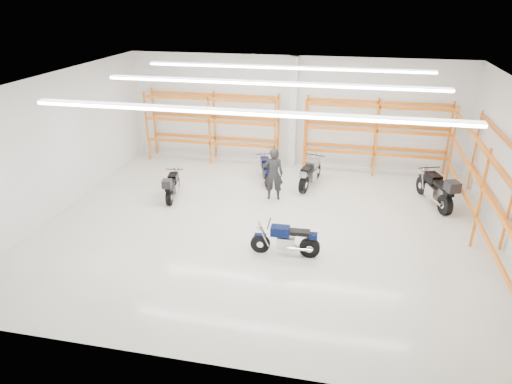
% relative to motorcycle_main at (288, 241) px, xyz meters
% --- Properties ---
extents(ground, '(14.00, 14.00, 0.00)m').
position_rel_motorcycle_main_xyz_m(ground, '(-0.93, 1.57, -0.45)').
color(ground, beige).
rests_on(ground, ground).
extents(room_shell, '(14.02, 12.02, 4.51)m').
position_rel_motorcycle_main_xyz_m(room_shell, '(-0.93, 1.59, 2.83)').
color(room_shell, white).
rests_on(room_shell, ground).
extents(motorcycle_main, '(1.97, 0.65, 0.97)m').
position_rel_motorcycle_main_xyz_m(motorcycle_main, '(0.00, 0.00, 0.00)').
color(motorcycle_main, black).
rests_on(motorcycle_main, ground).
extents(motorcycle_back_a, '(0.71, 1.95, 1.00)m').
position_rel_motorcycle_main_xyz_m(motorcycle_back_a, '(-4.59, 2.90, 0.03)').
color(motorcycle_back_a, black).
rests_on(motorcycle_back_a, ground).
extents(motorcycle_back_b, '(0.84, 1.86, 0.94)m').
position_rel_motorcycle_main_xyz_m(motorcycle_back_b, '(-1.66, 5.24, -0.01)').
color(motorcycle_back_b, black).
rests_on(motorcycle_back_b, ground).
extents(motorcycle_back_c, '(0.87, 2.17, 1.08)m').
position_rel_motorcycle_main_xyz_m(motorcycle_back_c, '(0.08, 5.08, 0.05)').
color(motorcycle_back_c, black).
rests_on(motorcycle_back_c, ground).
extents(motorcycle_back_d, '(1.16, 2.40, 1.27)m').
position_rel_motorcycle_main_xyz_m(motorcycle_back_d, '(4.52, 4.20, 0.15)').
color(motorcycle_back_d, black).
rests_on(motorcycle_back_d, ground).
extents(standing_man, '(0.75, 0.55, 1.90)m').
position_rel_motorcycle_main_xyz_m(standing_man, '(-1.07, 3.67, 0.50)').
color(standing_man, black).
rests_on(standing_man, ground).
extents(structural_column, '(0.32, 0.32, 4.50)m').
position_rel_motorcycle_main_xyz_m(structural_column, '(-0.93, 7.39, 1.80)').
color(structural_column, white).
rests_on(structural_column, ground).
extents(pallet_racking_back_left, '(5.67, 0.87, 3.00)m').
position_rel_motorcycle_main_xyz_m(pallet_racking_back_left, '(-4.33, 7.05, 1.33)').
color(pallet_racking_back_left, '#DC5918').
rests_on(pallet_racking_back_left, ground).
extents(pallet_racking_back_right, '(5.67, 0.87, 3.00)m').
position_rel_motorcycle_main_xyz_m(pallet_racking_back_right, '(2.47, 7.05, 1.33)').
color(pallet_racking_back_right, '#DC5918').
rests_on(pallet_racking_back_right, ground).
extents(pallet_racking_side, '(0.87, 9.07, 3.00)m').
position_rel_motorcycle_main_xyz_m(pallet_racking_side, '(5.55, 1.57, 1.36)').
color(pallet_racking_side, '#DC5918').
rests_on(pallet_racking_side, ground).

